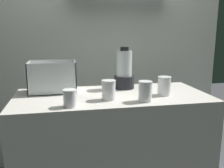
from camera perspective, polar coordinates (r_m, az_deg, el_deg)
name	(u,v)px	position (r m, az deg, el deg)	size (l,w,h in m)	color
counter	(112,151)	(1.96, 0.00, -15.30)	(1.40, 0.64, 0.90)	beige
back_wall_unit	(98,40)	(2.50, -3.35, 10.07)	(2.60, 0.24, 2.50)	silver
carrot_display_bin	(54,82)	(1.92, -13.27, 0.35)	(0.35, 0.21, 0.23)	white
blender_pitcher	(124,72)	(1.98, 2.85, 2.81)	(0.16, 0.16, 0.33)	black
juice_cup_beet_far_left	(70,99)	(1.53, -9.68, -3.45)	(0.09, 0.09, 0.11)	white
juice_cup_pomegranate_left	(109,91)	(1.66, -0.79, -1.69)	(0.10, 0.10, 0.13)	white
juice_cup_pomegranate_middle	(145,92)	(1.64, 7.66, -1.93)	(0.09, 0.09, 0.14)	white
juice_cup_pomegranate_right	(164,87)	(1.82, 11.97, -0.59)	(0.10, 0.10, 0.14)	white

